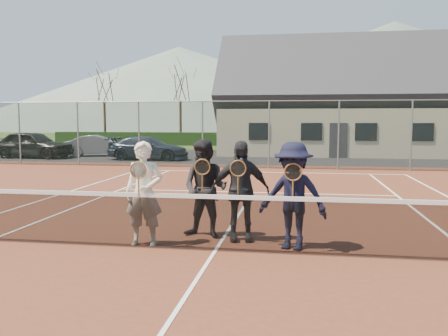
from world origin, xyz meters
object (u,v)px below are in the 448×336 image
(clubhouse, at_px, (342,91))
(player_d, at_px, (293,196))
(player_c, at_px, (240,191))
(car_a, at_px, (33,144))
(car_c, at_px, (148,148))
(tennis_net, at_px, (215,220))
(car_b, at_px, (98,146))
(player_a, at_px, (144,193))
(player_b, at_px, (205,189))

(clubhouse, bearing_deg, player_d, -96.63)
(player_c, bearing_deg, car_a, 130.11)
(car_c, relative_size, tennis_net, 0.38)
(player_c, bearing_deg, car_c, 113.36)
(car_a, bearing_deg, player_c, -135.72)
(car_b, bearing_deg, clubhouse, -88.26)
(player_d, bearing_deg, player_a, -176.57)
(player_b, bearing_deg, player_d, -19.41)
(clubhouse, bearing_deg, player_a, -102.50)
(car_c, height_order, player_b, player_b)
(player_a, bearing_deg, car_c, 107.95)
(car_c, height_order, clubhouse, clubhouse)
(car_a, bearing_deg, clubhouse, -65.38)
(player_a, bearing_deg, car_b, 116.00)
(car_b, xyz_separation_m, car_c, (3.81, -2.11, 0.01))
(clubhouse, height_order, player_d, clubhouse)
(clubhouse, distance_m, player_b, 23.68)
(car_a, bearing_deg, tennis_net, -137.63)
(car_a, xyz_separation_m, player_a, (12.42, -17.20, 0.15))
(clubhouse, xyz_separation_m, player_b, (-4.35, -23.08, -3.07))
(tennis_net, height_order, player_c, player_c)
(clubhouse, height_order, player_b, clubhouse)
(car_c, distance_m, player_c, 17.89)
(player_d, bearing_deg, clubhouse, 83.37)
(car_b, distance_m, player_b, 21.06)
(car_b, xyz_separation_m, clubhouse, (14.60, 4.69, 3.36))
(player_c, relative_size, player_d, 1.00)
(player_c, height_order, player_d, same)
(player_c, bearing_deg, player_b, 168.00)
(car_a, xyz_separation_m, car_c, (6.91, -0.20, -0.14))
(player_a, bearing_deg, car_a, 125.83)
(player_a, height_order, player_b, same)
(player_a, bearing_deg, player_c, 19.94)
(car_b, relative_size, car_c, 0.86)
(car_b, relative_size, tennis_net, 0.32)
(tennis_net, xyz_separation_m, clubhouse, (4.00, 24.00, 3.45))
(clubhouse, bearing_deg, car_c, -147.76)
(player_b, bearing_deg, player_a, -142.46)
(player_b, bearing_deg, car_a, 128.99)
(car_b, relative_size, player_c, 2.11)
(car_c, bearing_deg, car_a, 90.81)
(car_b, bearing_deg, player_a, -170.07)
(clubhouse, distance_m, player_d, 24.00)
(tennis_net, bearing_deg, player_a, 170.92)
(clubhouse, bearing_deg, tennis_net, -99.46)
(car_b, distance_m, player_a, 21.26)
(tennis_net, relative_size, player_c, 6.49)
(player_c, distance_m, player_d, 1.03)
(car_a, height_order, player_b, player_b)
(car_b, xyz_separation_m, player_a, (9.32, -19.10, 0.30))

